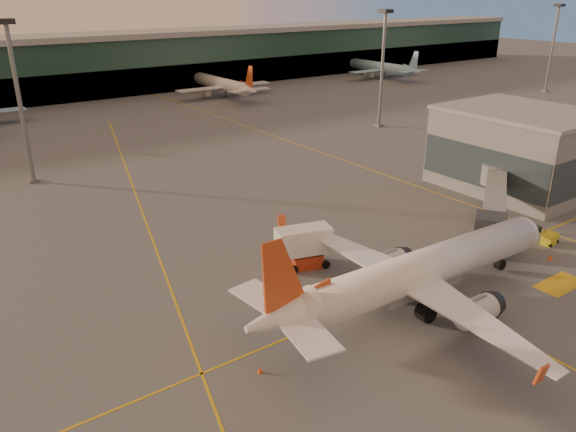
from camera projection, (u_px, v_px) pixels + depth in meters
ground at (418, 321)px, 54.07m from camera, size 600.00×600.00×0.00m
taxi_markings at (159, 203)px, 83.61m from camera, size 100.12×173.00×0.01m
terminal at (39, 69)px, 157.53m from camera, size 400.00×20.00×17.60m
gate_building at (519, 150)px, 87.84m from camera, size 18.40×22.40×12.60m
mast_west_near at (18, 91)px, 87.37m from camera, size 2.40×2.40×25.60m
mast_east_near at (383, 60)px, 124.85m from camera, size 2.40×2.40×25.60m
mast_east_far at (553, 42)px, 168.36m from camera, size 2.40×2.40×25.60m
main_airplane at (416, 273)px, 55.20m from camera, size 37.87×34.07×11.44m
jet_bridge at (494, 197)px, 74.65m from camera, size 22.33×16.30×5.72m
catering_truck at (304, 245)px, 63.63m from camera, size 6.70×4.31×4.81m
gpu_cart at (550, 239)px, 70.10m from camera, size 2.43×1.61×1.34m
pushback_tug at (506, 246)px, 68.16m from camera, size 3.40×2.06×1.67m
cone_nose at (551, 257)px, 66.20m from camera, size 0.50×0.50×0.64m
cone_tail at (260, 370)px, 46.68m from camera, size 0.43×0.43×0.55m
cone_wing_left at (304, 248)px, 68.53m from camera, size 0.41×0.41×0.52m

